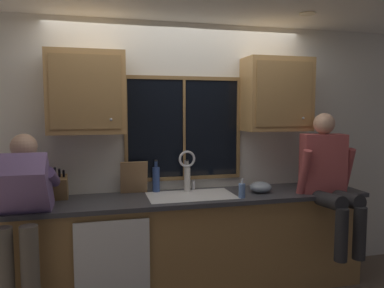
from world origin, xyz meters
name	(u,v)px	position (x,y,z in m)	size (l,w,h in m)	color
back_wall	(179,153)	(0.00, 0.06, 1.27)	(5.77, 0.12, 2.55)	silver
ceiling_downlight_right	(307,14)	(1.01, -0.60, 2.54)	(0.14, 0.14, 0.01)	#FFEAB2
window_glass	(184,129)	(0.04, -0.01, 1.52)	(1.10, 0.02, 0.95)	black
window_frame_top	(184,78)	(0.04, -0.02, 2.02)	(1.17, 0.02, 0.04)	olive
window_frame_bottom	(184,178)	(0.04, -0.02, 1.03)	(1.17, 0.02, 0.04)	olive
window_frame_left	(126,129)	(-0.53, -0.02, 1.52)	(0.04, 0.02, 0.95)	olive
window_frame_right	(238,128)	(0.61, -0.02, 1.52)	(0.04, 0.02, 0.95)	olive
window_mullion_center	(184,129)	(0.04, -0.02, 1.52)	(0.02, 0.02, 0.95)	olive
lower_cabinet_run	(187,246)	(0.00, -0.29, 0.44)	(3.37, 0.58, 0.88)	#A07744
countertop	(187,198)	(0.00, -0.31, 0.90)	(3.43, 0.62, 0.04)	#38383D
dishwasher_front	(113,265)	(-0.69, -0.61, 0.46)	(0.60, 0.02, 0.74)	white
upper_cabinet_left	(87,93)	(-0.87, -0.17, 1.86)	(0.66, 0.36, 0.72)	#B2844C
upper_cabinet_right	(277,95)	(0.95, -0.17, 1.86)	(0.66, 0.36, 0.72)	#B2844C
sink	(191,206)	(0.04, -0.30, 0.82)	(0.80, 0.46, 0.21)	silver
faucet	(187,166)	(0.05, -0.12, 1.17)	(0.18, 0.09, 0.40)	silver
person_standing	(20,211)	(-1.37, -0.59, 0.95)	(0.53, 0.71, 1.52)	#595147
person_sitting_on_counter	(329,175)	(1.30, -0.57, 1.10)	(0.54, 0.63, 1.26)	#262628
knife_block	(61,188)	(-1.11, -0.18, 1.03)	(0.12, 0.18, 0.32)	olive
cutting_board	(134,177)	(-0.46, -0.08, 1.07)	(0.25, 0.02, 0.31)	#997047
mixing_bowl	(261,187)	(0.73, -0.33, 0.97)	(0.21, 0.21, 0.11)	#8C99A8
soap_dispenser	(242,190)	(0.46, -0.50, 0.99)	(0.06, 0.07, 0.18)	#668CCC
bottle_green_glass	(187,178)	(0.05, -0.12, 1.05)	(0.06, 0.06, 0.31)	silver
bottle_tall_clear	(156,179)	(-0.25, -0.06, 1.05)	(0.07, 0.07, 0.31)	#334C8C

